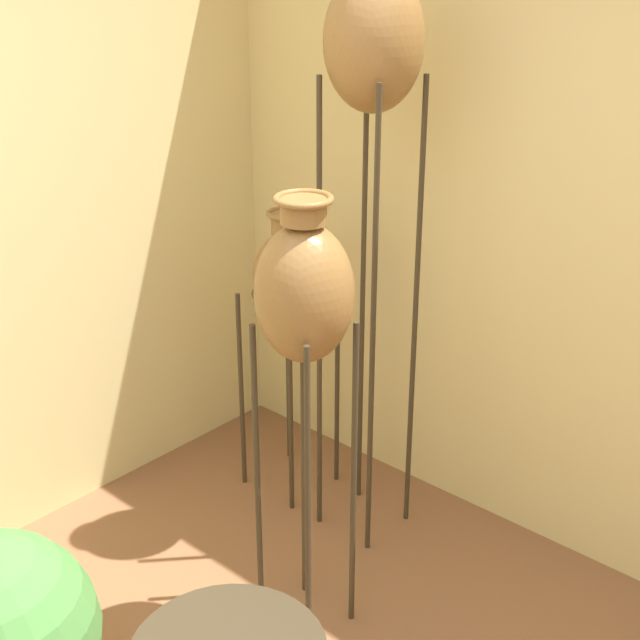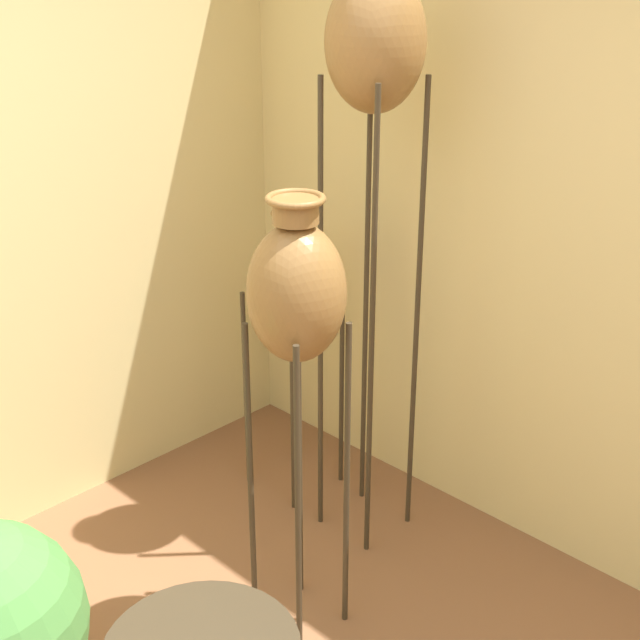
{
  "view_description": "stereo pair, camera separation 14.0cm",
  "coord_description": "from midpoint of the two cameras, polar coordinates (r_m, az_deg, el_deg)",
  "views": [
    {
      "loc": [
        -0.93,
        -1.04,
        2.23
      ],
      "look_at": [
        1.26,
        0.91,
        0.94
      ],
      "focal_mm": 50.0,
      "sensor_mm": 36.0,
      "label": 1
    },
    {
      "loc": [
        -0.83,
        -1.15,
        2.23
      ],
      "look_at": [
        1.26,
        0.91,
        0.94
      ],
      "focal_mm": 50.0,
      "sensor_mm": 36.0,
      "label": 2
    }
  ],
  "objects": [
    {
      "name": "vase_stand_medium",
      "position": [
        2.66,
        -2.53,
        1.33
      ],
      "size": [
        0.3,
        0.3,
        1.54
      ],
      "color": "#382D1E",
      "rests_on": "ground_plane"
    },
    {
      "name": "vase_stand_short",
      "position": [
        3.56,
        -3.22,
        2.66
      ],
      "size": [
        0.31,
        0.31,
        1.24
      ],
      "color": "#382D1E",
      "rests_on": "ground_plane"
    },
    {
      "name": "vase_stand_tall",
      "position": [
        3.06,
        2.08,
        16.68
      ],
      "size": [
        0.34,
        0.34,
        2.22
      ],
      "color": "#382D1E",
      "rests_on": "ground_plane"
    }
  ]
}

